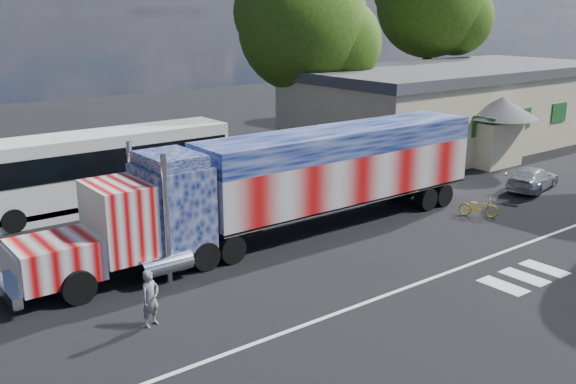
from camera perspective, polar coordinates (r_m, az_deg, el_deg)
ground at (r=22.99m, az=4.58°, el=-6.18°), size 100.00×100.00×0.00m
lane_markings at (r=21.81m, az=14.68°, el=-7.90°), size 30.00×2.67×0.01m
semi_truck at (r=25.06m, az=0.55°, el=1.04°), size 20.10×3.17×4.28m
coach_bus at (r=30.03m, az=-16.04°, el=2.02°), size 11.69×2.72×3.40m
hall_building at (r=43.82m, az=14.71°, el=7.41°), size 22.40×12.80×5.20m
parked_car at (r=34.14m, az=20.90°, el=1.13°), size 4.16×2.42×1.13m
woman at (r=18.57m, az=-12.14°, el=-9.24°), size 0.69×0.56×1.65m
bicycle at (r=28.87m, az=16.60°, el=-1.27°), size 1.43×1.73×0.89m
tree_ne_a at (r=40.35m, az=1.58°, el=14.34°), size 8.39×7.99×11.65m
tree_far_ne at (r=52.53m, az=12.67°, el=15.93°), size 8.61×8.20×13.26m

